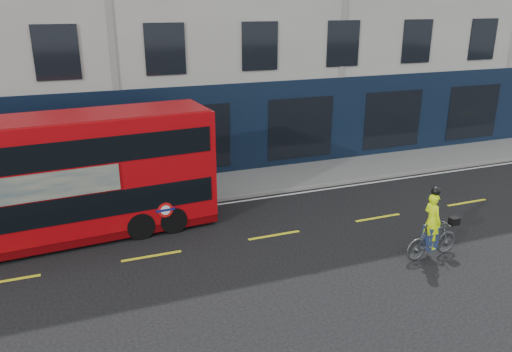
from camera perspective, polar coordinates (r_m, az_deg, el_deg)
ground at (r=14.22m, az=-10.79°, el=-11.67°), size 120.00×120.00×0.00m
pavement at (r=20.03m, az=-14.24°, el=-2.37°), size 60.00×3.00×0.12m
kerb at (r=18.64m, az=-13.65°, el=-3.95°), size 60.00×0.12×0.13m
road_edge_line at (r=18.39m, az=-13.50°, el=-4.47°), size 58.00×0.10×0.01m
lane_dashes at (r=15.52m, az=-11.83°, el=-8.94°), size 58.00×0.12×0.01m
bus at (r=16.64m, az=-21.94°, el=-0.33°), size 10.07×2.95×4.00m
cyclist at (r=15.71m, az=19.50°, el=-6.29°), size 1.89×0.64×2.25m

